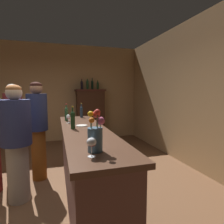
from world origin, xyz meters
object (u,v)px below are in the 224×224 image
at_px(display_cabinet, 90,114).
at_px(display_bottle_midleft, 87,84).
at_px(display_bottle_center, 92,84).
at_px(display_bottle_left, 82,85).
at_px(wine_bottle_chardonnay, 81,111).
at_px(patron_in_grey, 16,139).
at_px(bar_counter, 86,163).
at_px(flower_arrangement, 95,135).
at_px(wine_bottle_malbec, 66,113).
at_px(wine_glass_front, 92,143).
at_px(cheese_plate, 82,126).
at_px(patron_tall, 38,126).
at_px(wine_glass_mid, 68,117).
at_px(patron_redhead, 14,124).
at_px(wine_bottle_merlot, 73,119).
at_px(display_bottle_midright, 98,85).

distance_m(display_cabinet, display_bottle_midleft, 0.91).
bearing_deg(display_bottle_center, display_bottle_left, -180.00).
xyz_separation_m(wine_bottle_chardonnay, display_bottle_left, (0.27, 1.91, 0.60)).
bearing_deg(patron_in_grey, bar_counter, -4.31).
relative_size(display_cabinet, flower_arrangement, 4.28).
bearing_deg(wine_bottle_malbec, patron_in_grey, -137.41).
xyz_separation_m(display_cabinet, wine_glass_front, (-0.75, -4.24, 0.28)).
distance_m(wine_bottle_malbec, patron_in_grey, 0.99).
relative_size(wine_bottle_chardonnay, wine_glass_front, 1.86).
bearing_deg(display_bottle_center, patron_in_grey, -118.69).
distance_m(cheese_plate, patron_tall, 0.87).
xyz_separation_m(flower_arrangement, cheese_plate, (0.05, 1.25, -0.14)).
relative_size(wine_glass_front, display_bottle_midleft, 0.48).
height_order(bar_counter, flower_arrangement, flower_arrangement).
xyz_separation_m(bar_counter, wine_bottle_malbec, (-0.21, 0.83, 0.63)).
xyz_separation_m(wine_glass_mid, flower_arrangement, (0.13, -1.58, 0.05)).
bearing_deg(cheese_plate, display_cabinet, 77.37).
height_order(display_bottle_midleft, patron_redhead, display_bottle_midleft).
relative_size(display_cabinet, wine_glass_mid, 11.15).
distance_m(bar_counter, display_cabinet, 3.20).
height_order(wine_glass_front, cheese_plate, wine_glass_front).
relative_size(wine_glass_mid, display_bottle_midleft, 0.43).
bearing_deg(flower_arrangement, wine_bottle_merlot, 95.44).
xyz_separation_m(wine_bottle_merlot, wine_glass_front, (0.04, -1.18, -0.03)).
relative_size(wine_glass_front, patron_redhead, 0.09).
xyz_separation_m(display_bottle_left, display_bottle_midright, (0.49, 0.00, -0.01)).
distance_m(bar_counter, patron_in_grey, 1.00).
bearing_deg(wine_glass_mid, wine_bottle_malbec, 93.07).
height_order(wine_bottle_merlot, display_bottle_center, display_bottle_center).
xyz_separation_m(flower_arrangement, patron_redhead, (-1.08, 2.25, -0.23)).
relative_size(display_bottle_center, patron_redhead, 0.21).
xyz_separation_m(wine_bottle_malbec, flower_arrangement, (0.15, -1.83, 0.01)).
bearing_deg(bar_counter, patron_in_grey, 168.58).
bearing_deg(patron_tall, wine_glass_mid, 34.46).
bearing_deg(wine_bottle_chardonnay, display_cabinet, 74.74).
distance_m(wine_bottle_malbec, display_bottle_center, 2.53).
bearing_deg(cheese_plate, display_bottle_left, 82.19).
xyz_separation_m(display_cabinet, wine_bottle_chardonnay, (-0.52, -1.91, 0.29)).
height_order(wine_bottle_chardonnay, display_bottle_midleft, display_bottle_midleft).
relative_size(wine_bottle_chardonnay, display_bottle_center, 0.85).
height_order(wine_bottle_malbec, display_bottle_left, display_bottle_left).
relative_size(wine_glass_front, display_bottle_center, 0.46).
relative_size(flower_arrangement, display_bottle_midleft, 1.13).
distance_m(wine_glass_front, patron_in_grey, 1.55).
distance_m(wine_glass_mid, patron_tall, 0.56).
distance_m(wine_bottle_malbec, patron_tall, 0.52).
xyz_separation_m(wine_glass_front, display_bottle_midright, (0.99, 4.24, 0.61)).
bearing_deg(wine_glass_front, patron_redhead, 113.35).
bearing_deg(display_bottle_center, patron_redhead, -134.50).
distance_m(display_bottle_left, patron_tall, 2.67).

